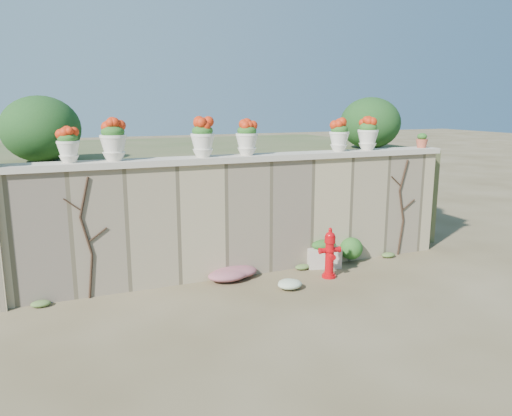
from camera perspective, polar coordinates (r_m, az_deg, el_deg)
name	(u,v)px	position (r m, az deg, el deg)	size (l,w,h in m)	color
ground	(290,309)	(7.53, 3.93, -11.42)	(80.00, 80.00, 0.00)	brown
stone_wall	(245,218)	(8.78, -1.23, -1.10)	(8.00, 0.40, 2.00)	tan
wall_cap	(245,158)	(8.61, -1.26, 5.73)	(8.10, 0.52, 0.10)	beige
raised_fill	(195,189)	(11.76, -6.95, 2.15)	(9.00, 6.00, 2.00)	#384C23
back_shrub_left	(41,129)	(9.18, -23.39, 8.28)	(1.30, 1.30, 1.10)	#143814
back_shrub_right	(370,123)	(11.26, 12.93, 9.45)	(1.30, 1.30, 1.10)	#143814
vine_left	(87,236)	(8.01, -18.75, -3.10)	(0.60, 0.04, 1.91)	black
vine_right	(402,206)	(10.21, 16.34, 0.21)	(0.60, 0.04, 1.91)	black
fire_hydrant	(330,253)	(8.73, 8.42, -5.08)	(0.38, 0.27, 0.88)	#BA070D
planter_box	(323,254)	(9.35, 7.72, -5.25)	(0.69, 0.51, 0.51)	beige
green_shrub	(354,246)	(9.71, 11.14, -4.28)	(0.65, 0.58, 0.62)	#1E5119
magenta_clump	(234,273)	(8.61, -2.51, -7.43)	(0.95, 0.63, 0.25)	#CD2979
white_flowers	(291,283)	(8.25, 4.04, -8.53)	(0.56, 0.45, 0.20)	white
urn_pot_0	(68,145)	(7.99, -20.68, 6.73)	(0.34, 0.34, 0.53)	silver
urn_pot_1	(113,140)	(8.04, -16.00, 7.47)	(0.41, 0.41, 0.64)	silver
urn_pot_2	(203,138)	(8.33, -6.12, 7.92)	(0.40, 0.40, 0.62)	silver
urn_pot_3	(247,138)	(8.59, -1.05, 8.04)	(0.38, 0.38, 0.60)	silver
urn_pot_4	(339,136)	(9.42, 9.48, 8.16)	(0.37, 0.37, 0.58)	silver
urn_pot_5	(368,134)	(9.77, 12.67, 8.26)	(0.39, 0.39, 0.61)	silver
terracotta_pot	(422,141)	(10.58, 18.42, 7.26)	(0.23, 0.23, 0.28)	#B75038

